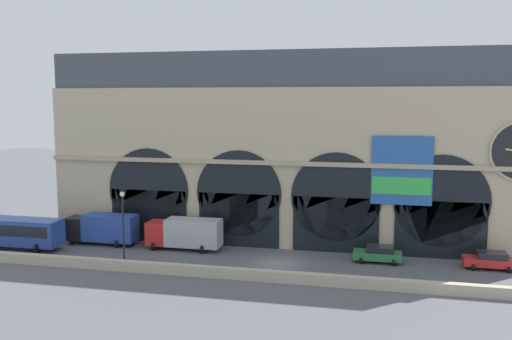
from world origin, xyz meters
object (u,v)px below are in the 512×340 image
Objects in this scene: car_mideast at (378,254)px; street_lamp_quayside at (123,219)px; bus_westmost at (10,231)px; box_truck_west at (103,228)px; car_east at (490,260)px; box_truck_midwest at (185,233)px.

street_lamp_quayside reaches higher than car_mideast.
bus_westmost is 1.47× the size of box_truck_west.
box_truck_west is at bearing 23.45° from bus_westmost.
box_truck_west is 1.70× the size of car_mideast.
box_truck_west is 1.09× the size of street_lamp_quayside.
car_mideast is (27.99, -0.38, -0.90)m from box_truck_west.
car_east is 32.72m from street_lamp_quayside.
street_lamp_quayside is at bearing -114.99° from box_truck_midwest.
car_east is at bearing -0.33° from box_truck_midwest.
box_truck_west is at bearing 179.59° from car_east.
bus_westmost reaches higher than car_east.
box_truck_west is 9.55m from street_lamp_quayside.
box_truck_west is (8.31, 3.60, -0.08)m from bus_westmost.
box_truck_midwest is at bearing 11.38° from bus_westmost.
box_truck_west is at bearing 179.35° from box_truck_midwest.
bus_westmost is at bearing 166.37° from street_lamp_quayside.
car_mideast is 1.00× the size of car_east.
box_truck_midwest reaches higher than car_east.
car_mideast is at bearing -179.31° from car_east.
box_truck_midwest is 18.92m from car_mideast.
street_lamp_quayside is (14.17, -3.44, 2.63)m from bus_westmost.
box_truck_west is at bearing 179.22° from car_mideast.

